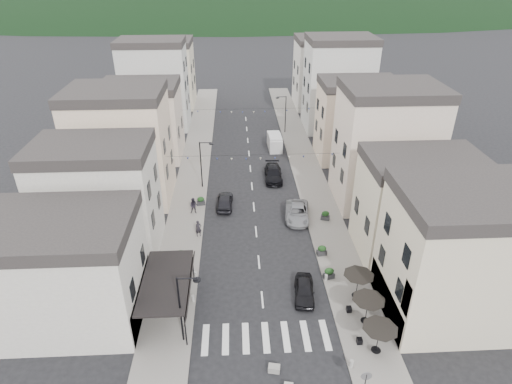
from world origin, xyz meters
TOP-DOWN VIEW (x-y plane):
  - ground at (0.00, 0.00)m, footprint 700.00×700.00m
  - sidewalk_left at (-7.50, 32.00)m, footprint 4.00×76.00m
  - sidewalk_right at (7.50, 32.00)m, footprint 4.00×76.00m
  - boutique_building at (-15.50, 5.00)m, footprint 12.00×8.00m
  - bistro_building at (14.50, 4.00)m, footprint 10.00×8.00m
  - boutique_awning at (-7.25, 5.00)m, footprint 3.77×7.50m
  - buildings_row_left at (-14.50, 37.75)m, footprint 10.20×54.16m
  - buildings_row_right at (14.50, 36.59)m, footprint 10.20×54.16m
  - cafe_terrace at (7.70, 2.80)m, footprint 2.50×8.10m
  - streetlamp_left_near at (-5.82, 2.00)m, footprint 1.70×0.56m
  - streetlamp_left_far at (-5.82, 26.00)m, footprint 1.70×0.56m
  - streetlamp_right_far at (5.82, 44.00)m, footprint 1.70×0.56m
  - traffic_sign at (5.80, -3.50)m, footprint 0.70×0.07m
  - bollards at (0.00, 5.50)m, footprint 11.66×10.26m
  - bunting_near at (0.00, 22.00)m, footprint 19.00×0.28m
  - bunting_far at (0.00, 38.00)m, footprint 19.00×0.28m
  - parked_car_a at (3.51, 6.21)m, footprint 2.08×4.16m
  - parked_car_b at (4.07, 18.72)m, footprint 1.96×4.21m
  - parked_car_c at (4.60, 18.35)m, footprint 3.05×5.45m
  - parked_car_d at (2.80, 27.79)m, footprint 2.26×5.32m
  - parked_car_e at (-3.27, 21.21)m, footprint 1.92×4.42m
  - delivery_van at (3.85, 37.65)m, footprint 1.94×4.68m
  - pedestrian_a at (-5.84, 15.40)m, footprint 0.74×0.59m
  - pedestrian_b at (-6.63, 19.79)m, footprint 0.94×0.75m
  - concrete_block_a at (0.36, -1.00)m, footprint 0.88×0.65m
  - planter_la at (-7.20, 11.41)m, footprint 1.18×0.92m
  - planter_lb at (-6.00, 21.60)m, footprint 0.97×0.63m
  - planter_ra at (6.00, 8.30)m, footprint 1.06×0.78m
  - planter_rb at (6.00, 11.64)m, footprint 0.99×0.64m
  - planter_rc at (7.53, 17.77)m, footprint 1.04×0.77m

SIDE VIEW (x-z plane):
  - ground at x=0.00m, z-range 0.00..0.00m
  - sidewalk_left at x=-7.50m, z-range 0.00..0.12m
  - sidewalk_right at x=7.50m, z-range 0.00..0.12m
  - concrete_block_a at x=0.36m, z-range 0.00..0.50m
  - bollards at x=0.00m, z-range 0.12..0.72m
  - planter_lb at x=-6.00m, z-range 0.11..1.12m
  - planter_rb at x=6.00m, z-range 0.11..1.14m
  - planter_rc at x=7.53m, z-range 0.11..1.14m
  - planter_ra at x=6.00m, z-range 0.10..1.17m
  - parked_car_b at x=4.07m, z-range 0.00..1.34m
  - parked_car_a at x=3.51m, z-range 0.00..1.36m
  - planter_la at x=-7.20m, z-range 0.10..1.27m
  - parked_car_c at x=4.60m, z-range 0.00..1.44m
  - parked_car_e at x=-3.27m, z-range 0.00..1.48m
  - parked_car_d at x=2.80m, z-range 0.00..1.53m
  - pedestrian_a at x=-5.84m, z-range 0.12..1.87m
  - pedestrian_b at x=-6.63m, z-range 0.12..1.99m
  - delivery_van at x=3.85m, z-range -0.02..2.20m
  - traffic_sign at x=5.80m, z-range 0.58..3.28m
  - cafe_terrace at x=7.70m, z-range 1.09..3.62m
  - boutique_awning at x=-7.25m, z-range 1.48..4.75m
  - streetlamp_left_near at x=-5.82m, z-range 0.70..6.70m
  - streetlamp_left_far at x=-5.82m, z-range 0.70..6.70m
  - streetlamp_right_far at x=5.82m, z-range 0.70..6.70m
  - boutique_building at x=-15.50m, z-range 0.00..8.00m
  - bistro_building at x=14.50m, z-range 0.00..10.00m
  - bunting_near at x=0.00m, z-range 5.34..5.96m
  - bunting_far at x=0.00m, z-range 5.34..5.96m
  - buildings_row_left at x=-14.50m, z-range -0.88..13.12m
  - buildings_row_right at x=14.50m, z-range -0.93..13.57m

